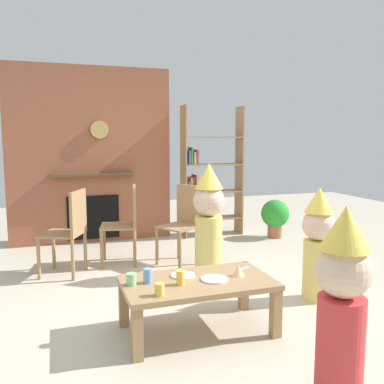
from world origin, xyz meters
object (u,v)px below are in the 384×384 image
(potted_plant_tall, at_px, (275,215))
(paper_cup_near_right, at_px, (181,278))
(paper_plate_rear, at_px, (183,275))
(child_by_the_chairs, at_px, (209,217))
(paper_cup_far_left, at_px, (160,289))
(dining_chair_left, at_px, (70,227))
(child_in_pink, at_px, (318,241))
(dining_chair_right, at_px, (185,219))
(coffee_table, at_px, (197,288))
(dining_chair_middle, at_px, (127,220))
(birthday_cake_slice, at_px, (238,271))
(paper_plate_front, at_px, (214,279))
(paper_cup_near_left, at_px, (131,279))
(child_with_cone_hat, at_px, (342,298))
(bookshelf, at_px, (207,177))
(paper_cup_center, at_px, (148,276))

(potted_plant_tall, bearing_deg, paper_cup_near_right, -131.43)
(paper_plate_rear, bearing_deg, child_by_the_chairs, 59.89)
(paper_cup_far_left, relative_size, dining_chair_left, 0.09)
(child_in_pink, distance_m, child_by_the_chairs, 1.15)
(paper_cup_near_right, relative_size, potted_plant_tall, 0.19)
(paper_plate_rear, bearing_deg, dining_chair_right, 71.89)
(coffee_table, distance_m, dining_chair_middle, 1.89)
(paper_cup_far_left, height_order, dining_chair_right, dining_chair_right)
(paper_cup_far_left, distance_m, child_in_pink, 1.62)
(birthday_cake_slice, distance_m, dining_chair_right, 1.69)
(paper_plate_front, bearing_deg, paper_cup_far_left, -159.82)
(paper_cup_near_left, height_order, birthday_cake_slice, paper_cup_near_left)
(birthday_cake_slice, relative_size, child_with_cone_hat, 0.09)
(coffee_table, xyz_separation_m, paper_cup_near_right, (-0.15, -0.06, 0.11))
(paper_cup_near_left, height_order, child_in_pink, child_in_pink)
(child_by_the_chairs, distance_m, dining_chair_right, 0.53)
(coffee_table, distance_m, child_with_cone_hat, 1.14)
(bookshelf, height_order, coffee_table, bookshelf)
(paper_plate_rear, bearing_deg, potted_plant_tall, 47.46)
(paper_cup_near_right, xyz_separation_m, potted_plant_tall, (2.20, 2.49, -0.12))
(paper_plate_front, height_order, potted_plant_tall, potted_plant_tall)
(coffee_table, bearing_deg, child_with_cone_hat, -64.44)
(birthday_cake_slice, relative_size, dining_chair_right, 0.11)
(paper_cup_center, xyz_separation_m, paper_plate_rear, (0.28, 0.06, -0.05))
(coffee_table, xyz_separation_m, paper_cup_near_left, (-0.48, 0.05, 0.10))
(birthday_cake_slice, bearing_deg, child_by_the_chairs, 79.96)
(birthday_cake_slice, relative_size, dining_chair_left, 0.11)
(paper_cup_far_left, xyz_separation_m, dining_chair_right, (0.77, 1.88, 0.07))
(bookshelf, height_order, dining_chair_middle, bookshelf)
(potted_plant_tall, bearing_deg, paper_cup_center, -135.41)
(paper_cup_center, distance_m, paper_plate_rear, 0.29)
(paper_cup_near_right, height_order, child_in_pink, child_in_pink)
(child_with_cone_hat, height_order, dining_chair_middle, child_with_cone_hat)
(dining_chair_middle, bearing_deg, coffee_table, 107.24)
(child_with_cone_hat, bearing_deg, bookshelf, -35.52)
(dining_chair_left, xyz_separation_m, dining_chair_middle, (0.63, 0.22, 0.00))
(paper_plate_front, relative_size, potted_plant_tall, 0.36)
(paper_cup_center, bearing_deg, paper_plate_rear, 11.77)
(paper_plate_front, distance_m, dining_chair_left, 1.94)
(paper_cup_far_left, height_order, potted_plant_tall, potted_plant_tall)
(coffee_table, xyz_separation_m, child_in_pink, (1.21, 0.25, 0.20))
(paper_plate_rear, relative_size, dining_chair_middle, 0.20)
(paper_cup_far_left, bearing_deg, paper_cup_center, 94.72)
(coffee_table, distance_m, dining_chair_right, 1.74)
(paper_cup_far_left, bearing_deg, paper_cup_near_right, 38.21)
(dining_chair_right, bearing_deg, paper_cup_near_left, 30.97)
(birthday_cake_slice, height_order, child_with_cone_hat, child_with_cone_hat)
(child_with_cone_hat, bearing_deg, child_by_the_chairs, -26.97)
(coffee_table, bearing_deg, paper_cup_far_left, -148.69)
(coffee_table, relative_size, paper_cup_near_left, 12.93)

